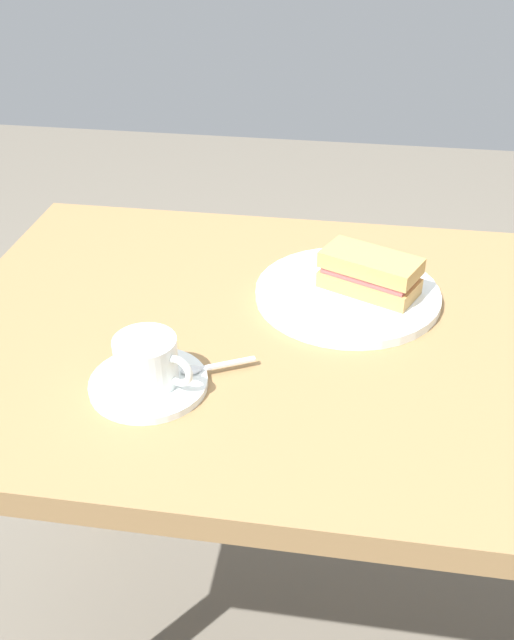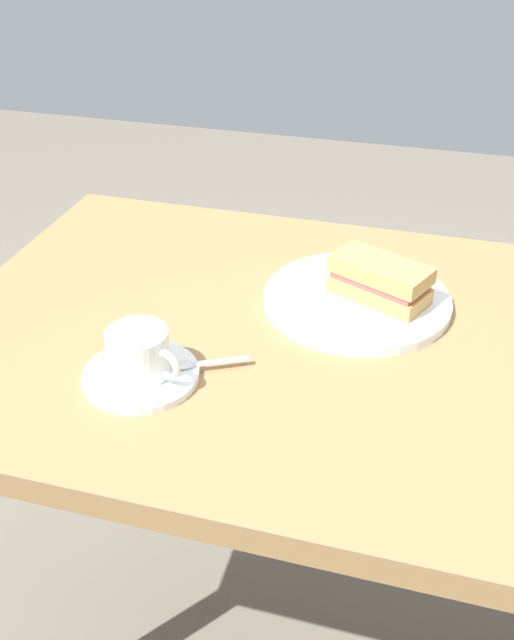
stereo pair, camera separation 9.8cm
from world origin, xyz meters
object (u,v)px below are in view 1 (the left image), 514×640
sandwich_front (370,273)px  coffee_cup (147,360)px  sandwich_plate (347,294)px  spoon (206,367)px  dining_table (353,393)px  coffee_saucer (149,384)px

sandwich_front → coffee_cup: 0.37m
sandwich_plate → coffee_cup: 0.35m
coffee_cup → spoon: (-0.06, -0.03, -0.03)m
coffee_cup → spoon: bearing=-151.8°
dining_table → spoon: spoon is taller
coffee_saucer → spoon: (-0.07, -0.03, 0.01)m
coffee_cup → sandwich_front: bearing=-135.5°
dining_table → coffee_saucer: bearing=32.2°
sandwich_front → spoon: sandwich_front is taller
sandwich_front → coffee_cup: (0.26, 0.26, -0.00)m
dining_table → spoon: 0.26m
coffee_saucer → coffee_cup: coffee_cup is taller
coffee_saucer → spoon: bearing=-152.8°
sandwich_front → coffee_saucer: sandwich_front is taller
sandwich_plate → sandwich_front: (-0.03, -0.00, 0.04)m
sandwich_plate → coffee_cup: coffee_cup is taller
sandwich_plate → coffee_cup: (0.23, 0.25, 0.04)m
sandwich_front → spoon: 0.30m
coffee_cup → spoon: coffee_cup is taller
dining_table → sandwich_front: bearing=-95.8°
sandwich_plate → spoon: spoon is taller
sandwich_plate → spoon: 0.28m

